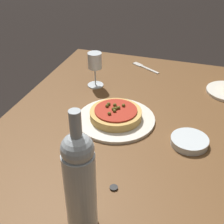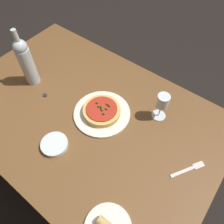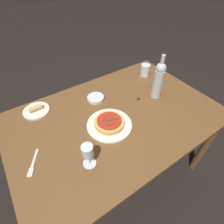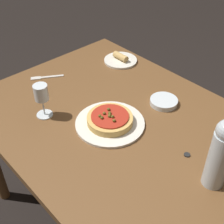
{
  "view_description": "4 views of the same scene",
  "coord_description": "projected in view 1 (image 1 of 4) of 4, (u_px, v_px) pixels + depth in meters",
  "views": [
    {
      "loc": [
        0.86,
        0.24,
        1.43
      ],
      "look_at": [
        -0.04,
        -0.05,
        0.82
      ],
      "focal_mm": 50.0,
      "sensor_mm": 36.0,
      "label": 1
    },
    {
      "loc": [
        -0.54,
        0.45,
        1.71
      ],
      "look_at": [
        -0.13,
        -0.08,
        0.78
      ],
      "focal_mm": 35.0,
      "sensor_mm": 36.0,
      "label": 2
    },
    {
      "loc": [
        -0.5,
        -0.7,
        1.63
      ],
      "look_at": [
        -0.04,
        -0.01,
        0.82
      ],
      "focal_mm": 28.0,
      "sensor_mm": 36.0,
      "label": 3
    },
    {
      "loc": [
        0.67,
        -0.73,
        1.65
      ],
      "look_at": [
        -0.04,
        -0.08,
        0.86
      ],
      "focal_mm": 50.0,
      "sensor_mm": 36.0,
      "label": 4
    }
  ],
  "objects": [
    {
      "name": "side_bowl",
      "position": [
        189.0,
        141.0,
        1.07
      ],
      "size": [
        0.13,
        0.13,
        0.02
      ],
      "color": "silver",
      "rests_on": "dining_table"
    },
    {
      "name": "wine_glass",
      "position": [
        95.0,
        63.0,
        1.38
      ],
      "size": [
        0.07,
        0.07,
        0.16
      ],
      "color": "silver",
      "rests_on": "dining_table"
    },
    {
      "name": "bottle_cap",
      "position": [
        114.0,
        188.0,
        0.9
      ],
      "size": [
        0.02,
        0.02,
        0.01
      ],
      "color": "black",
      "rests_on": "dining_table"
    },
    {
      "name": "dinner_plate",
      "position": [
        116.0,
        119.0,
        1.19
      ],
      "size": [
        0.3,
        0.3,
        0.01
      ],
      "color": "silver",
      "rests_on": "dining_table"
    },
    {
      "name": "dining_table",
      "position": [
        122.0,
        154.0,
        1.16
      ],
      "size": [
        1.45,
        0.96,
        0.76
      ],
      "color": "brown",
      "rests_on": "ground_plane"
    },
    {
      "name": "wine_bottle",
      "position": [
        80.0,
        181.0,
        0.72
      ],
      "size": [
        0.08,
        0.08,
        0.34
      ],
      "color": "#B2BCC1",
      "rests_on": "dining_table"
    },
    {
      "name": "fork",
      "position": [
        144.0,
        67.0,
        1.6
      ],
      "size": [
        0.11,
        0.16,
        0.0
      ],
      "rotation": [
        0.0,
        0.0,
        -2.12
      ],
      "color": "beige",
      "rests_on": "dining_table"
    },
    {
      "name": "pizza",
      "position": [
        116.0,
        114.0,
        1.18
      ],
      "size": [
        0.2,
        0.2,
        0.05
      ],
      "color": "tan",
      "rests_on": "dinner_plate"
    }
  ]
}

